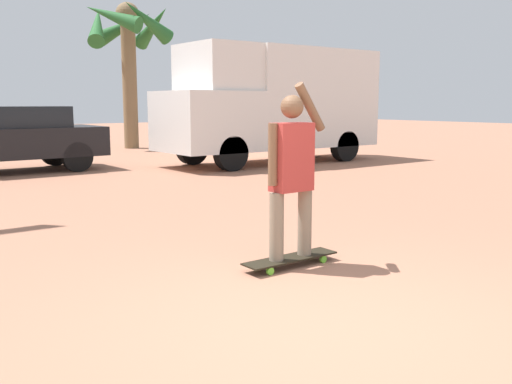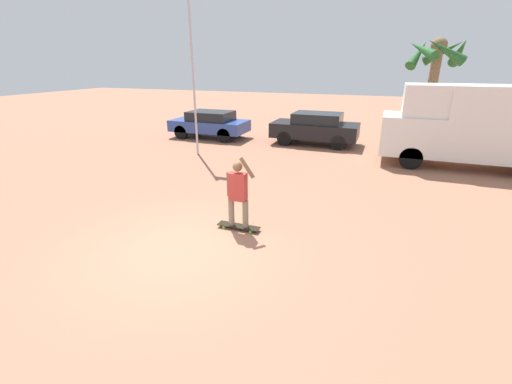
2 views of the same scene
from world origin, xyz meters
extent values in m
plane|color=#A36B51|center=(0.00, 0.00, 0.00)|extent=(80.00, 80.00, 0.00)
cube|color=black|center=(0.81, 1.36, 0.08)|extent=(1.04, 0.25, 0.02)
cylinder|color=#66C633|center=(0.47, 1.26, 0.04)|extent=(0.07, 0.03, 0.07)
cylinder|color=#66C633|center=(0.47, 1.47, 0.04)|extent=(0.07, 0.03, 0.07)
cylinder|color=#66C633|center=(1.15, 1.26, 0.04)|extent=(0.07, 0.03, 0.07)
cylinder|color=#66C633|center=(1.15, 1.47, 0.04)|extent=(0.07, 0.03, 0.07)
cylinder|color=gray|center=(0.63, 1.36, 0.42)|extent=(0.14, 0.14, 0.67)
cylinder|color=gray|center=(0.99, 1.36, 0.42)|extent=(0.14, 0.14, 0.67)
cube|color=#B23833|center=(0.81, 1.36, 1.08)|extent=(0.40, 0.22, 0.66)
sphere|color=brown|center=(0.81, 1.36, 1.56)|extent=(0.22, 0.22, 0.22)
cylinder|color=brown|center=(0.58, 1.36, 1.12)|extent=(0.09, 0.09, 0.58)
cylinder|color=brown|center=(1.04, 1.36, 1.56)|extent=(0.37, 0.09, 0.48)
cylinder|color=black|center=(4.85, 8.26, 0.42)|extent=(0.83, 0.28, 0.83)
cylinder|color=black|center=(4.85, 10.05, 0.42)|extent=(0.83, 0.28, 0.83)
cylinder|color=black|center=(8.65, 8.26, 0.42)|extent=(0.83, 0.28, 0.83)
cylinder|color=black|center=(8.65, 10.05, 0.42)|extent=(0.83, 0.28, 0.83)
cube|color=white|center=(4.76, 9.16, 1.15)|extent=(2.15, 2.07, 1.46)
cube|color=black|center=(4.33, 9.16, 1.44)|extent=(0.04, 1.76, 0.73)
cube|color=white|center=(7.83, 9.16, 1.72)|extent=(3.99, 2.07, 2.60)
cube|color=white|center=(5.08, 9.16, 2.45)|extent=(1.50, 1.90, 1.14)
cylinder|color=black|center=(1.90, 10.30, 0.35)|extent=(0.70, 0.22, 0.70)
cylinder|color=black|center=(1.90, 11.94, 0.35)|extent=(0.70, 0.22, 0.70)
cube|color=black|center=(0.63, 11.12, 0.69)|extent=(4.09, 1.86, 0.68)
cube|color=black|center=(0.73, 11.12, 1.28)|extent=(2.25, 1.64, 0.48)
cylinder|color=brown|center=(5.92, 16.04, 2.30)|extent=(0.50, 0.50, 4.60)
sphere|color=brown|center=(5.92, 16.04, 4.60)|extent=(0.81, 0.81, 0.81)
cone|color=#235B28|center=(6.93, 16.14, 4.29)|extent=(0.76, 2.07, 1.53)
cone|color=#235B28|center=(6.25, 17.00, 4.32)|extent=(2.13, 1.21, 1.45)
cone|color=#235B28|center=(5.02, 16.49, 4.22)|extent=(1.36, 1.98, 1.71)
cone|color=#235B28|center=(5.11, 15.44, 4.40)|extent=(1.70, 2.02, 1.20)
cone|color=#235B28|center=(6.17, 15.06, 4.31)|extent=(2.12, 1.05, 1.47)
camera|label=1|loc=(-2.75, -2.79, 1.60)|focal=40.00mm
camera|label=2|loc=(3.79, -5.39, 3.74)|focal=24.00mm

